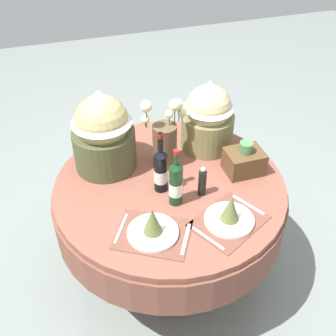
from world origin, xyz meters
TOP-DOWN VIEW (x-y plane):
  - ground at (0.00, 0.00)m, footprint 8.00×8.00m
  - dining_table at (0.00, 0.00)m, footprint 1.26×1.26m
  - place_setting_left at (-0.18, -0.32)m, footprint 0.42×0.39m
  - place_setting_right at (0.19, -0.35)m, footprint 0.42×0.39m
  - flower_vase at (0.03, 0.18)m, footprint 0.26×0.13m
  - wine_bottle_left at (-0.06, -0.03)m, footprint 0.07×0.07m
  - wine_bottle_right at (-0.02, -0.15)m, footprint 0.07×0.07m
  - pepper_mill at (0.13, -0.13)m, footprint 0.04×0.04m
  - gift_tub_back_left at (-0.29, 0.26)m, footprint 0.34×0.34m
  - gift_tub_back_right at (0.31, 0.26)m, footprint 0.30×0.30m
  - woven_basket_side_right at (0.42, -0.02)m, footprint 0.20×0.16m

SIDE VIEW (x-z plane):
  - ground at x=0.00m, z-range 0.00..0.00m
  - dining_table at x=0.00m, z-range 0.22..0.95m
  - place_setting_left at x=-0.18m, z-range 0.70..0.86m
  - place_setting_right at x=0.19m, z-range 0.70..0.86m
  - woven_basket_side_right at x=0.42m, z-range 0.71..0.90m
  - pepper_mill at x=0.13m, z-range 0.73..0.91m
  - wine_bottle_right at x=-0.02m, z-range 0.70..1.03m
  - wine_bottle_left at x=-0.06m, z-range 0.69..1.04m
  - flower_vase at x=0.03m, z-range 0.70..1.11m
  - gift_tub_back_right at x=0.31m, z-range 0.75..1.17m
  - gift_tub_back_left at x=-0.29m, z-range 0.75..1.22m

